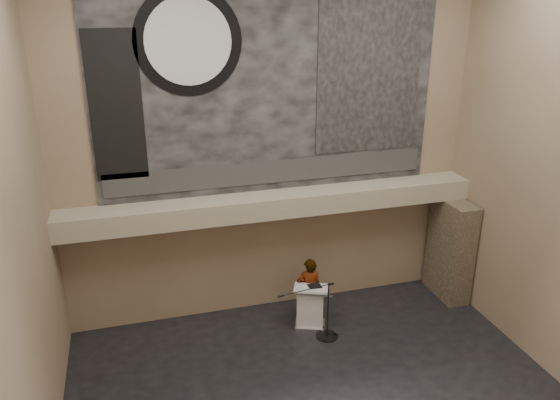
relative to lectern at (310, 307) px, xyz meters
name	(u,v)px	position (x,y,z in m)	size (l,w,h in m)	color
wall_back	(271,147)	(-0.62, 1.30, 3.70)	(10.00, 0.02, 8.50)	#7E6850
wall_front	(469,344)	(-0.62, -6.70, 3.70)	(10.00, 0.02, 8.50)	#7E6850
wall_left	(13,242)	(-5.62, -2.70, 3.70)	(0.02, 8.00, 8.50)	#7E6850
soffit	(275,204)	(-0.62, 0.90, 2.40)	(10.00, 0.80, 0.50)	gray
sprinkler_left	(209,223)	(-2.22, 0.85, 2.12)	(0.04, 0.04, 0.06)	#B2893D
sprinkler_right	(350,207)	(1.28, 0.85, 2.12)	(0.04, 0.04, 0.06)	#B2893D
banner	(271,85)	(-0.62, 1.27, 5.15)	(8.00, 0.05, 5.00)	black
banner_text_strip	(272,172)	(-0.62, 1.23, 3.10)	(7.76, 0.02, 0.55)	#2A2A2A
banner_clock_rim	(188,41)	(-2.42, 1.23, 6.15)	(2.30, 2.30, 0.02)	black
banner_clock_face	(188,41)	(-2.42, 1.21, 6.15)	(1.84, 1.84, 0.02)	silver
banner_building_print	(369,77)	(1.78, 1.23, 5.25)	(2.60, 0.02, 3.60)	black
banner_brick_print	(116,107)	(-4.02, 1.23, 4.85)	(1.10, 0.02, 3.20)	black
stone_pier	(450,249)	(4.03, 0.45, 0.80)	(0.60, 1.40, 2.70)	#403527
lectern	(310,307)	(0.00, 0.00, 0.00)	(0.95, 0.82, 1.14)	silver
binder	(315,286)	(0.09, -0.03, 0.56)	(0.30, 0.24, 0.04)	black
papers	(308,288)	(-0.08, -0.05, 0.55)	(0.18, 0.26, 0.01)	white
speaker_person	(309,290)	(0.07, 0.31, 0.28)	(0.61, 0.40, 1.67)	white
mic_stand	(325,329)	(0.21, -0.53, -0.33)	(1.53, 0.52, 1.45)	black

